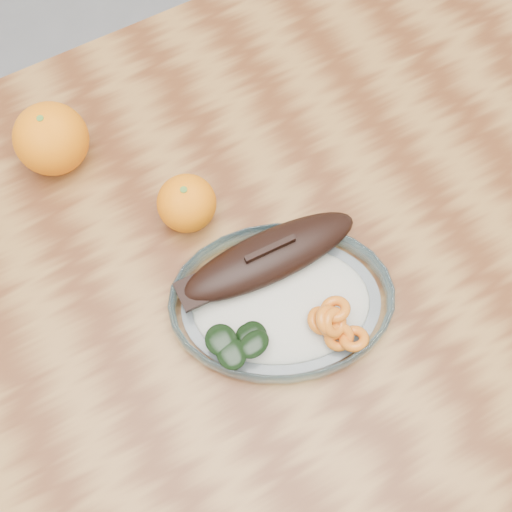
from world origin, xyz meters
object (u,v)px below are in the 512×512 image
object	(u,v)px
dining_table	(201,327)
plated_meal	(281,299)
orange_left	(51,139)
orange_right	(187,203)

from	to	relation	value
dining_table	plated_meal	bearing A→B (deg)	-28.41
plated_meal	dining_table	bearing A→B (deg)	175.06
dining_table	orange_left	xyz separation A→B (m)	(-0.06, 0.25, 0.14)
plated_meal	orange_left	bearing A→B (deg)	140.09
orange_left	dining_table	bearing A→B (deg)	-76.02
dining_table	orange_left	bearing A→B (deg)	103.98
plated_meal	orange_right	xyz separation A→B (m)	(-0.04, 0.15, 0.02)
dining_table	plated_meal	world-z (taller)	plated_meal
plated_meal	orange_left	size ratio (longest dim) A/B	6.73
dining_table	plated_meal	xyz separation A→B (m)	(0.09, -0.05, 0.12)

